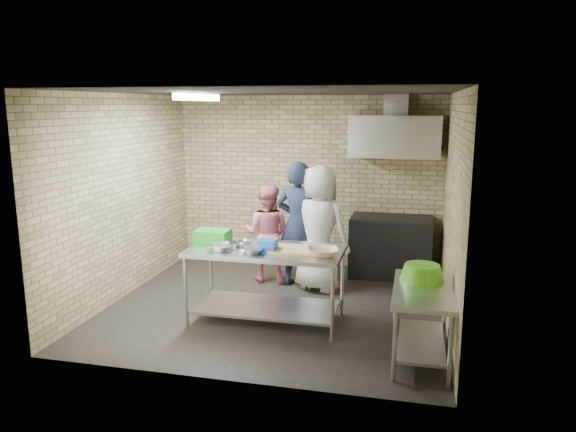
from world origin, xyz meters
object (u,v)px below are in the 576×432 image
object	(u,v)px
woman_pink	(267,233)
green_crate	(213,236)
stove	(390,247)
blue_tub	(268,246)
side_counter	(422,323)
bottle_red	(399,140)
man_navy	(298,225)
prep_table	(266,285)
green_basin	(422,272)
woman_white	(319,228)
bottle_green	(426,142)

from	to	relation	value
woman_pink	green_crate	bearing A→B (deg)	79.99
stove	blue_tub	size ratio (longest dim) A/B	5.99
side_counter	blue_tub	size ratio (longest dim) A/B	5.99
green_crate	bottle_red	size ratio (longest dim) A/B	2.22
woman_pink	man_navy	bearing A→B (deg)	165.61
prep_table	woman_pink	xyz separation A→B (m)	(-0.40, 1.52, 0.26)
green_basin	man_navy	world-z (taller)	man_navy
prep_table	green_crate	bearing A→B (deg)	170.27
green_crate	woman_white	world-z (taller)	woman_white
man_navy	woman_pink	size ratio (longest dim) A/B	1.26
bottle_red	woman_white	distance (m)	1.88
stove	man_navy	xyz separation A→B (m)	(-1.26, -0.81, 0.45)
stove	green_crate	xyz separation A→B (m)	(-2.04, -2.06, 0.53)
blue_tub	man_navy	world-z (taller)	man_navy
blue_tub	bottle_green	size ratio (longest dim) A/B	1.33
side_counter	green_crate	bearing A→B (deg)	164.49
green_basin	woman_pink	xyz separation A→B (m)	(-2.18, 1.84, -0.12)
woman_pink	bottle_red	bearing A→B (deg)	-151.36
green_crate	blue_tub	xyz separation A→B (m)	(0.75, -0.22, -0.02)
green_crate	man_navy	world-z (taller)	man_navy
blue_tub	man_navy	bearing A→B (deg)	88.52
blue_tub	stove	bearing A→B (deg)	60.41
man_navy	woman_white	world-z (taller)	man_navy
woman_pink	woman_white	xyz separation A→B (m)	(0.80, -0.21, 0.16)
man_navy	woman_white	distance (m)	0.32
prep_table	blue_tub	bearing A→B (deg)	-63.43
bottle_green	woman_white	world-z (taller)	bottle_green
stove	woman_pink	distance (m)	1.89
green_basin	man_navy	bearing A→B (deg)	134.88
green_crate	bottle_green	size ratio (longest dim) A/B	2.67
prep_table	woman_white	size ratio (longest dim) A/B	1.03
side_counter	man_navy	xyz separation A→B (m)	(-1.71, 1.94, 0.52)
side_counter	woman_white	bearing A→B (deg)	126.52
prep_table	green_basin	size ratio (longest dim) A/B	3.92
woman_pink	woman_white	distance (m)	0.85
green_basin	woman_white	size ratio (longest dim) A/B	0.26
bottle_green	woman_white	distance (m)	2.11
side_counter	stove	world-z (taller)	stove
prep_table	stove	xyz separation A→B (m)	(1.34, 2.18, -0.00)
green_crate	bottle_red	distance (m)	3.28
stove	woman_pink	bearing A→B (deg)	-159.24
bottle_red	woman_pink	world-z (taller)	bottle_red
green_crate	man_navy	bearing A→B (deg)	57.80
side_counter	bottle_green	distance (m)	3.41
bottle_red	bottle_green	world-z (taller)	bottle_red
side_counter	bottle_green	size ratio (longest dim) A/B	8.00
side_counter	woman_white	size ratio (longest dim) A/B	0.69
prep_table	bottle_red	size ratio (longest dim) A/B	10.01
woman_white	green_basin	bearing A→B (deg)	150.42
stove	prep_table	bearing A→B (deg)	-121.67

